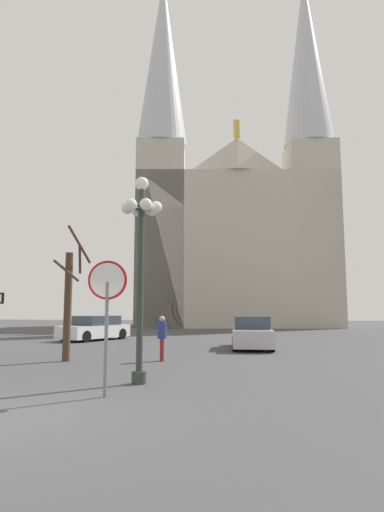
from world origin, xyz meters
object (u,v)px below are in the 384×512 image
at_px(parked_car_near_silver, 252,333).
at_px(cathedral, 234,214).
at_px(stop_sign, 107,299).
at_px(street_lamp, 141,245).
at_px(bare_tree, 69,301).
at_px(pedestrian_walking, 162,334).
at_px(parked_car_far_white, 95,329).

bearing_deg(parked_car_near_silver, cathedral, 92.54).
bearing_deg(cathedral, stop_sign, -93.72).
distance_m(cathedral, street_lamp, 34.63).
height_order(street_lamp, bare_tree, street_lamp).
height_order(bare_tree, parked_car_near_silver, bare_tree).
bearing_deg(stop_sign, cathedral, 86.28).
height_order(stop_sign, bare_tree, bare_tree).
distance_m(cathedral, pedestrian_walking, 31.07).
xyz_separation_m(street_lamp, parked_car_near_silver, (3.02, 9.66, -2.77)).
xyz_separation_m(cathedral, parked_car_near_silver, (1.06, -23.92, -11.02)).
relative_size(stop_sign, pedestrian_walking, 1.82).
height_order(street_lamp, parked_car_near_silver, street_lamp).
bearing_deg(pedestrian_walking, bare_tree, -172.60).
relative_size(cathedral, bare_tree, 8.07).
bearing_deg(stop_sign, pedestrian_walking, 89.45).
distance_m(stop_sign, pedestrian_walking, 6.26).
bearing_deg(street_lamp, stop_sign, -101.26).
bearing_deg(cathedral, parked_car_near_silver, -87.46).
height_order(cathedral, stop_sign, cathedral).
height_order(parked_car_near_silver, pedestrian_walking, pedestrian_walking).
relative_size(street_lamp, parked_car_near_silver, 1.25).
relative_size(bare_tree, parked_car_far_white, 1.02).
distance_m(stop_sign, street_lamp, 2.20).
relative_size(bare_tree, pedestrian_walking, 3.01).
height_order(cathedral, bare_tree, cathedral).
xyz_separation_m(street_lamp, parked_car_far_white, (-6.00, 13.85, -2.79)).
bearing_deg(cathedral, pedestrian_walking, -94.39).
bearing_deg(cathedral, bare_tree, -100.64).
distance_m(stop_sign, bare_tree, 6.59).
height_order(cathedral, parked_car_near_silver, cathedral).
bearing_deg(street_lamp, parked_car_far_white, 113.42).
relative_size(street_lamp, parked_car_far_white, 1.13).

